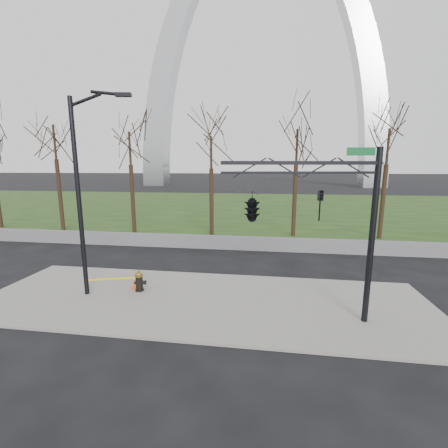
# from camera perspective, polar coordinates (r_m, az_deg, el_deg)

# --- Properties ---
(ground) EXTENTS (500.00, 500.00, 0.00)m
(ground) POSITION_cam_1_polar(r_m,az_deg,el_deg) (12.69, -3.98, -14.37)
(ground) COLOR black
(ground) RESTS_ON ground
(sidewalk) EXTENTS (18.00, 6.00, 0.10)m
(sidewalk) POSITION_cam_1_polar(r_m,az_deg,el_deg) (12.67, -3.99, -14.17)
(sidewalk) COLOR slate
(sidewalk) RESTS_ON ground
(grass_strip) EXTENTS (120.00, 40.00, 0.06)m
(grass_strip) POSITION_cam_1_polar(r_m,az_deg,el_deg) (41.64, 4.75, 3.31)
(grass_strip) COLOR #1A3513
(grass_strip) RESTS_ON ground
(guardrail) EXTENTS (60.00, 0.30, 0.90)m
(guardrail) POSITION_cam_1_polar(r_m,az_deg,el_deg) (20.00, 0.83, -3.54)
(guardrail) COLOR #59595B
(guardrail) RESTS_ON ground
(gateway_arch) EXTENTS (66.00, 6.00, 65.00)m
(gateway_arch) POSITION_cam_1_polar(r_m,az_deg,el_deg) (90.42, 7.11, 28.10)
(gateway_arch) COLOR #B6B9BE
(gateway_arch) RESTS_ON ground
(tree_row) EXTENTS (42.32, 4.00, 9.35)m
(tree_row) POSITION_cam_1_polar(r_m,az_deg,el_deg) (23.63, -2.35, 9.02)
(tree_row) COLOR black
(tree_row) RESTS_ON ground
(fire_hydrant) EXTENTS (0.56, 0.37, 0.91)m
(fire_hydrant) POSITION_cam_1_polar(r_m,az_deg,el_deg) (13.74, -15.66, -10.39)
(fire_hydrant) COLOR black
(fire_hydrant) RESTS_ON sidewalk
(traffic_cone) EXTENTS (0.37, 0.37, 0.66)m
(traffic_cone) POSITION_cam_1_polar(r_m,az_deg,el_deg) (14.12, -16.32, -10.23)
(traffic_cone) COLOR #F2480C
(traffic_cone) RESTS_ON sidewalk
(street_light) EXTENTS (2.37, 0.60, 8.21)m
(street_light) POSITION_cam_1_polar(r_m,az_deg,el_deg) (13.27, -25.01, 6.78)
(street_light) COLOR black
(street_light) RESTS_ON ground
(traffic_signal_mast) EXTENTS (5.03, 2.54, 6.00)m
(traffic_signal_mast) POSITION_cam_1_polar(r_m,az_deg,el_deg) (9.81, 9.75, 3.36)
(traffic_signal_mast) COLOR black
(traffic_signal_mast) RESTS_ON ground
(caution_tape) EXTENTS (2.07, 0.89, 0.46)m
(caution_tape) POSITION_cam_1_polar(r_m,az_deg,el_deg) (13.88, -19.58, -9.87)
(caution_tape) COLOR #E0BB0B
(caution_tape) RESTS_ON ground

